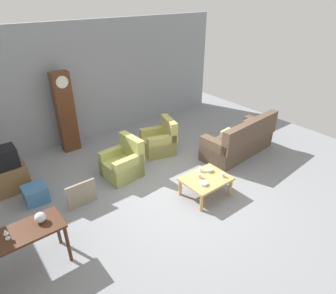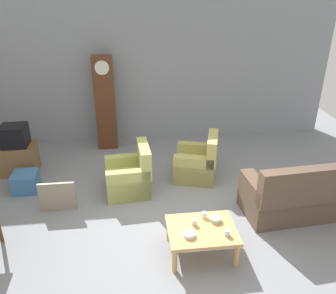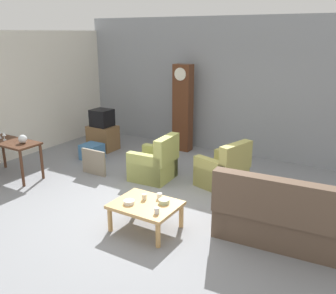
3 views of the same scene
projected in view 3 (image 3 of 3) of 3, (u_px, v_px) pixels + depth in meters
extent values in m
plane|color=gray|center=(151.00, 208.00, 6.22)|extent=(10.40, 10.40, 0.00)
cube|color=gray|center=(235.00, 87.00, 8.68)|extent=(8.40, 0.16, 3.20)
cube|color=silver|center=(3.00, 98.00, 8.20)|extent=(0.12, 6.40, 2.88)
cube|color=brown|center=(292.00, 227.00, 5.19)|extent=(2.16, 0.99, 0.44)
cube|color=brown|center=(291.00, 204.00, 4.73)|extent=(2.11, 0.35, 0.60)
cube|color=brown|center=(229.00, 206.00, 5.56)|extent=(0.30, 0.86, 0.68)
cube|color=brown|center=(333.00, 207.00, 4.90)|extent=(0.37, 0.14, 0.36)
cube|color=#C6B284|center=(261.00, 193.00, 5.32)|extent=(0.37, 0.17, 0.36)
cube|color=tan|center=(153.00, 169.00, 7.43)|extent=(0.81, 0.81, 0.40)
cube|color=tan|center=(167.00, 150.00, 7.15)|extent=(0.23, 0.77, 0.52)
cube|color=tan|center=(160.00, 160.00, 7.66)|extent=(0.77, 0.21, 0.60)
cube|color=tan|center=(145.00, 169.00, 7.15)|extent=(0.77, 0.21, 0.60)
cube|color=tan|center=(221.00, 176.00, 7.08)|extent=(0.94, 0.94, 0.40)
cube|color=tan|center=(236.00, 157.00, 6.72)|extent=(0.38, 0.78, 0.52)
cube|color=tan|center=(231.00, 167.00, 7.24)|extent=(0.77, 0.36, 0.60)
cube|color=tan|center=(211.00, 175.00, 6.86)|extent=(0.77, 0.36, 0.60)
cube|color=tan|center=(146.00, 205.00, 5.46)|extent=(0.96, 0.76, 0.05)
cylinder|color=tan|center=(110.00, 220.00, 5.47)|extent=(0.07, 0.07, 0.37)
cylinder|color=tan|center=(158.00, 235.00, 5.04)|extent=(0.07, 0.07, 0.37)
cylinder|color=tan|center=(136.00, 203.00, 5.99)|extent=(0.07, 0.07, 0.37)
cylinder|color=tan|center=(181.00, 216.00, 5.57)|extent=(0.07, 0.07, 0.37)
cube|color=#472819|center=(10.00, 142.00, 7.38)|extent=(1.30, 0.56, 0.04)
cylinder|color=#472819|center=(22.00, 169.00, 7.00)|extent=(0.06, 0.06, 0.72)
cylinder|color=#472819|center=(4.00, 152.00, 7.99)|extent=(0.06, 0.06, 0.72)
cylinder|color=#472819|center=(42.00, 162.00, 7.39)|extent=(0.06, 0.06, 0.72)
cube|color=#562D19|center=(183.00, 108.00, 9.01)|extent=(0.44, 0.28, 2.12)
cylinder|color=silver|center=(180.00, 74.00, 8.64)|extent=(0.30, 0.02, 0.30)
cube|color=brown|center=(103.00, 138.00, 9.27)|extent=(0.68, 0.52, 0.60)
cube|color=black|center=(102.00, 118.00, 9.12)|extent=(0.48, 0.44, 0.42)
cube|color=gray|center=(94.00, 162.00, 7.63)|extent=(0.60, 0.05, 0.53)
cube|color=teal|center=(92.00, 152.00, 8.59)|extent=(0.44, 0.44, 0.36)
sphere|color=silver|center=(23.00, 139.00, 7.20)|extent=(0.17, 0.17, 0.17)
cylinder|color=white|center=(160.00, 196.00, 5.60)|extent=(0.08, 0.08, 0.09)
cylinder|color=silver|center=(157.00, 211.00, 5.14)|extent=(0.07, 0.07, 0.09)
cylinder|color=beige|center=(144.00, 197.00, 5.56)|extent=(0.07, 0.07, 0.09)
cylinder|color=white|center=(129.00, 202.00, 5.43)|extent=(0.16, 0.16, 0.05)
cylinder|color=#B2C69E|center=(164.00, 201.00, 5.45)|extent=(0.16, 0.16, 0.06)
cylinder|color=silver|center=(0.00, 138.00, 7.54)|extent=(0.07, 0.07, 0.02)
cylinder|color=silver|center=(0.00, 135.00, 7.52)|extent=(0.01, 0.01, 0.09)
cylinder|color=silver|center=(5.00, 140.00, 7.41)|extent=(0.06, 0.06, 0.02)
cylinder|color=silver|center=(4.00, 138.00, 7.40)|extent=(0.01, 0.01, 0.08)
cone|color=silver|center=(4.00, 134.00, 7.38)|extent=(0.07, 0.07, 0.08)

